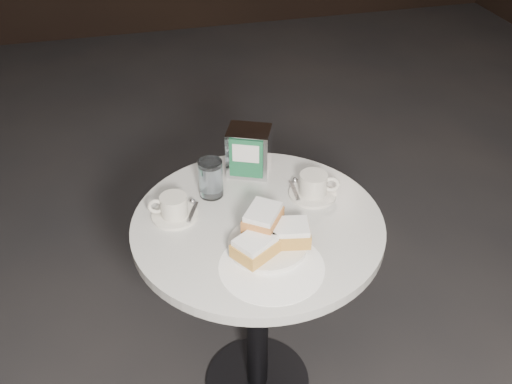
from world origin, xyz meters
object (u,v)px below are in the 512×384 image
object	(u,v)px
cafe_table	(258,272)
napkin_dispenser	(249,151)
beignet_plate	(269,237)
coffee_cup_right	(314,186)
coffee_cup_left	(174,208)
water_glass_left	(211,179)
water_glass_right	(258,154)

from	to	relation	value
cafe_table	napkin_dispenser	size ratio (longest dim) A/B	4.77
beignet_plate	coffee_cup_right	bearing A→B (deg)	45.36
beignet_plate	coffee_cup_left	world-z (taller)	beignet_plate
napkin_dispenser	cafe_table	bearing A→B (deg)	-74.75
coffee_cup_left	coffee_cup_right	xyz separation A→B (m)	(0.41, -0.00, 0.00)
coffee_cup_left	coffee_cup_right	bearing A→B (deg)	8.82
coffee_cup_right	water_glass_left	size ratio (longest dim) A/B	1.54
coffee_cup_right	water_glass_right	world-z (taller)	water_glass_right
coffee_cup_right	beignet_plate	bearing A→B (deg)	-116.16
beignet_plate	water_glass_left	size ratio (longest dim) A/B	2.21
cafe_table	water_glass_left	distance (m)	0.31
beignet_plate	water_glass_right	world-z (taller)	water_glass_right
beignet_plate	water_glass_left	xyz separation A→B (m)	(-0.10, 0.27, 0.02)
beignet_plate	napkin_dispenser	world-z (taller)	napkin_dispenser
beignet_plate	coffee_cup_left	size ratio (longest dim) A/B	1.70
water_glass_right	cafe_table	bearing A→B (deg)	-104.31
beignet_plate	coffee_cup_right	xyz separation A→B (m)	(0.19, 0.19, -0.01)
coffee_cup_left	water_glass_left	size ratio (longest dim) A/B	1.30
napkin_dispenser	coffee_cup_left	bearing A→B (deg)	-123.85
cafe_table	napkin_dispenser	world-z (taller)	napkin_dispenser
coffee_cup_left	water_glass_left	world-z (taller)	water_glass_left
water_glass_right	water_glass_left	bearing A→B (deg)	-151.03
water_glass_right	beignet_plate	bearing A→B (deg)	-99.85
beignet_plate	coffee_cup_left	bearing A→B (deg)	139.41
beignet_plate	coffee_cup_left	xyz separation A→B (m)	(-0.22, 0.19, -0.01)
beignet_plate	water_glass_right	size ratio (longest dim) A/B	2.06
cafe_table	napkin_dispenser	bearing A→B (deg)	82.05
coffee_cup_left	napkin_dispenser	size ratio (longest dim) A/B	0.95
beignet_plate	water_glass_left	world-z (taller)	water_glass_left
water_glass_left	beignet_plate	bearing A→B (deg)	-69.11
cafe_table	napkin_dispenser	distance (m)	0.37
cafe_table	water_glass_right	size ratio (longest dim) A/B	6.09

